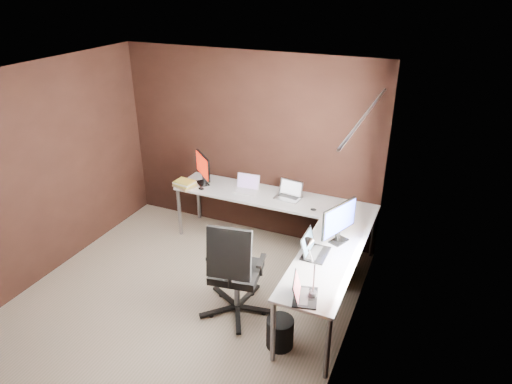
% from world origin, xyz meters
% --- Properties ---
extents(room, '(3.60, 3.60, 2.50)m').
position_xyz_m(room, '(0.34, 0.07, 1.28)').
color(room, tan).
rests_on(room, ground).
extents(desk, '(2.65, 2.25, 0.73)m').
position_xyz_m(desk, '(0.84, 1.04, 0.68)').
color(desk, silver).
rests_on(desk, ground).
extents(drawer_pedestal, '(0.42, 0.50, 0.60)m').
position_xyz_m(drawer_pedestal, '(1.43, 1.15, 0.30)').
color(drawer_pedestal, silver).
rests_on(drawer_pedestal, ground).
extents(monitor_left, '(0.38, 0.34, 0.42)m').
position_xyz_m(monitor_left, '(-0.54, 1.49, 0.97)').
color(monitor_left, black).
rests_on(monitor_left, desk).
extents(monitor_right, '(0.23, 0.51, 0.45)m').
position_xyz_m(monitor_right, '(1.52, 0.77, 0.98)').
color(monitor_right, black).
rests_on(monitor_right, desk).
extents(laptop_white, '(0.33, 0.24, 0.21)m').
position_xyz_m(laptop_white, '(0.09, 1.53, 0.78)').
color(laptop_white, silver).
rests_on(laptop_white, desk).
extents(laptop_silver, '(0.34, 0.26, 0.21)m').
position_xyz_m(laptop_silver, '(0.68, 1.56, 0.78)').
color(laptop_silver, silver).
rests_on(laptop_silver, desk).
extents(laptop_black_big, '(0.25, 0.35, 0.23)m').
position_xyz_m(laptop_black_big, '(1.34, 0.43, 0.78)').
color(laptop_black_big, black).
rests_on(laptop_black_big, desk).
extents(laptop_black_small, '(0.28, 0.35, 0.21)m').
position_xyz_m(laptop_black_small, '(1.46, -0.29, 0.78)').
color(laptop_black_small, black).
rests_on(laptop_black_small, desk).
extents(book_stack, '(0.32, 0.29, 0.09)m').
position_xyz_m(book_stack, '(-0.73, 1.30, 0.77)').
color(book_stack, tan).
rests_on(book_stack, desk).
extents(mouse_left, '(0.10, 0.08, 0.03)m').
position_xyz_m(mouse_left, '(-0.48, 1.30, 0.75)').
color(mouse_left, black).
rests_on(mouse_left, desk).
extents(mouse_corner, '(0.08, 0.05, 0.03)m').
position_xyz_m(mouse_corner, '(1.07, 1.33, 0.74)').
color(mouse_corner, black).
rests_on(mouse_corner, desk).
extents(desk_lamp, '(0.18, 0.21, 0.54)m').
position_xyz_m(desk_lamp, '(1.49, -0.18, 1.07)').
color(desk_lamp, slate).
rests_on(desk_lamp, desk).
extents(office_chair, '(0.64, 0.65, 1.15)m').
position_xyz_m(office_chair, '(0.63, 0.07, 0.34)').
color(office_chair, black).
rests_on(office_chair, ground).
extents(wastebasket, '(0.31, 0.31, 0.31)m').
position_xyz_m(wastebasket, '(1.23, -0.20, 0.16)').
color(wastebasket, black).
rests_on(wastebasket, ground).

